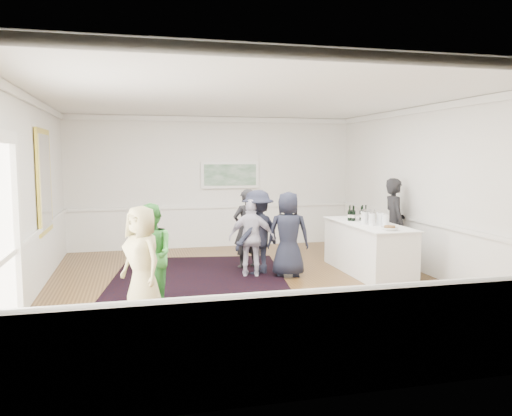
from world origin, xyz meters
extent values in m
plane|color=brown|center=(0.00, 0.00, 0.00)|extent=(8.00, 8.00, 0.00)
cube|color=white|center=(0.00, 0.00, 3.20)|extent=(7.00, 8.00, 0.02)
cube|color=white|center=(-3.50, 0.00, 1.60)|extent=(0.02, 8.00, 3.20)
cube|color=white|center=(3.50, 0.00, 1.60)|extent=(0.02, 8.00, 3.20)
cube|color=white|center=(0.00, 4.00, 1.60)|extent=(7.00, 0.02, 3.20)
cube|color=white|center=(0.00, -4.00, 1.60)|extent=(7.00, 0.02, 3.20)
cube|color=#F5DD48|center=(-3.46, 1.30, 1.80)|extent=(0.04, 1.25, 1.85)
cube|color=white|center=(-3.43, 1.30, 1.80)|extent=(0.01, 1.05, 1.65)
cube|color=white|center=(-3.43, -1.08, 1.20)|extent=(0.10, 0.14, 2.40)
cube|color=white|center=(0.40, 3.95, 1.78)|extent=(1.44, 0.05, 0.66)
cube|color=#246134|center=(0.40, 3.92, 1.78)|extent=(1.30, 0.01, 0.52)
cube|color=black|center=(-0.82, 0.66, 0.01)|extent=(3.66, 4.48, 0.02)
cube|color=white|center=(2.43, 0.50, 0.48)|extent=(0.84, 2.32, 0.95)
cube|color=white|center=(2.43, 0.50, 0.96)|extent=(0.90, 2.38, 0.02)
imported|color=black|center=(3.20, 0.90, 0.90)|extent=(0.53, 0.72, 1.80)
imported|color=tan|center=(-1.83, -1.07, 0.78)|extent=(0.83, 0.91, 1.56)
imported|color=green|center=(-1.69, -0.68, 0.77)|extent=(0.85, 0.93, 1.55)
imported|color=silver|center=(0.20, 0.75, 0.73)|extent=(0.91, 0.56, 1.45)
imported|color=black|center=(0.34, 0.89, 0.80)|extent=(1.20, 1.05, 1.61)
imported|color=black|center=(0.26, 1.47, 0.80)|extent=(0.67, 0.54, 1.59)
imported|color=black|center=(0.86, 0.60, 0.80)|extent=(0.88, 0.68, 1.60)
cylinder|color=#72A63B|center=(2.34, 0.18, 1.09)|extent=(0.12, 0.12, 0.24)
cylinder|color=#D03D49|center=(2.52, 0.21, 1.09)|extent=(0.12, 0.12, 0.24)
cylinder|color=#5FAF3E|center=(2.30, 0.42, 1.09)|extent=(0.12, 0.12, 0.24)
cylinder|color=white|center=(2.51, -0.04, 1.09)|extent=(0.12, 0.12, 0.24)
cylinder|color=#95286B|center=(2.57, 0.10, 1.09)|extent=(0.12, 0.12, 0.24)
cylinder|color=silver|center=(2.50, 0.66, 1.08)|extent=(0.26, 0.26, 0.25)
imported|color=white|center=(2.38, -0.41, 1.00)|extent=(0.28, 0.28, 0.07)
cylinder|color=olive|center=(2.38, -0.41, 1.02)|extent=(0.19, 0.19, 0.04)
camera|label=1|loc=(-1.90, -8.17, 2.25)|focal=35.00mm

